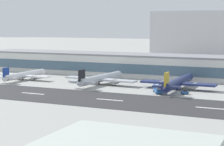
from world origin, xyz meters
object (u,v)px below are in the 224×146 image
at_px(distant_hotel_block, 207,35).
at_px(airliner_gold_tail_gate_2, 177,83).
at_px(service_fuel_truck_1, 158,89).
at_px(airliner_navy_tail_gate_0, 23,75).
at_px(terminal_building, 127,64).
at_px(service_baggage_tug_0, 185,92).
at_px(airliner_black_tail_gate_1, 99,79).

relative_size(distant_hotel_block, airliner_gold_tail_gate_2, 2.01).
xyz_separation_m(distant_hotel_block, service_fuel_truck_1, (17.18, -196.95, -19.59)).
bearing_deg(distant_hotel_block, airliner_navy_tail_gate_0, -109.64).
bearing_deg(terminal_building, airliner_gold_tail_gate_2, -43.97).
xyz_separation_m(airliner_gold_tail_gate_2, service_baggage_tug_0, (6.72, -12.15, -2.21)).
xyz_separation_m(terminal_building, airliner_black_tail_gate_1, (1.74, -42.76, -3.70)).
distance_m(airliner_navy_tail_gate_0, service_fuel_truck_1, 84.17).
height_order(service_baggage_tug_0, service_fuel_truck_1, service_fuel_truck_1).
distance_m(terminal_building, airliner_navy_tail_gate_0, 63.60).
bearing_deg(service_baggage_tug_0, service_fuel_truck_1, -34.75).
xyz_separation_m(airliner_navy_tail_gate_0, service_fuel_truck_1, (83.39, -11.38, -0.62)).
relative_size(distant_hotel_block, airliner_black_tail_gate_1, 2.18).
height_order(airliner_black_tail_gate_1, airliner_gold_tail_gate_2, airliner_gold_tail_gate_2).
distance_m(distant_hotel_block, airliner_navy_tail_gate_0, 197.93).
distance_m(airliner_navy_tail_gate_0, service_baggage_tug_0, 96.06).
relative_size(airliner_navy_tail_gate_0, airliner_gold_tail_gate_2, 0.82).
relative_size(distant_hotel_block, airliner_navy_tail_gate_0, 2.46).
relative_size(terminal_building, airliner_black_tail_gate_1, 4.32).
distance_m(distant_hotel_block, airliner_gold_tail_gate_2, 185.41).
xyz_separation_m(terminal_building, airliner_gold_tail_gate_2, (43.41, -41.87, -3.44)).
xyz_separation_m(airliner_navy_tail_gate_0, service_baggage_tug_0, (95.56, -9.69, -1.61)).
height_order(terminal_building, service_fuel_truck_1, terminal_building).
bearing_deg(airliner_gold_tail_gate_2, distant_hotel_block, 7.23).
bearing_deg(airliner_navy_tail_gate_0, distant_hotel_block, -18.53).
bearing_deg(distant_hotel_block, service_baggage_tug_0, -81.45).
bearing_deg(airliner_gold_tail_gate_2, airliner_navy_tail_gate_0, 91.77).
xyz_separation_m(distant_hotel_block, service_baggage_tug_0, (29.34, -195.26, -20.57)).
bearing_deg(airliner_black_tail_gate_1, service_baggage_tug_0, -98.35).
xyz_separation_m(terminal_building, distant_hotel_block, (20.78, 141.24, 14.92)).
bearing_deg(airliner_navy_tail_gate_0, airliner_black_tail_gate_1, -86.99).
bearing_deg(airliner_black_tail_gate_1, distant_hotel_block, -1.16).
height_order(airliner_navy_tail_gate_0, airliner_gold_tail_gate_2, airliner_gold_tail_gate_2).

